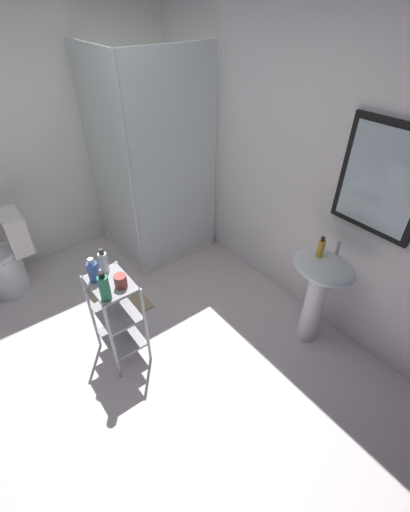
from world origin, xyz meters
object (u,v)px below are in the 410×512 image
hand_soap_bottle (321,248)px  shampoo_bottle_blue (93,271)px  pedestal_sink (319,284)px  rinse_cup (121,281)px  body_wash_bottle_green (104,287)px  bath_mat (119,298)px  storage_cart (117,314)px  shower_stall (152,211)px  lotion_bottle_white (104,262)px  toilet (6,261)px

hand_soap_bottle → shampoo_bottle_blue: size_ratio=0.87×
pedestal_sink → rinse_cup: rinse_cup is taller
body_wash_bottle_green → bath_mat: body_wash_bottle_green is taller
storage_cart → hand_soap_bottle: bearing=60.6°
shower_stall → lotion_bottle_white: size_ratio=10.65×
shampoo_bottle_blue → bath_mat: 1.00m
pedestal_sink → toilet: (-2.11, -1.75, -0.26)m
storage_cart → body_wash_bottle_green: bearing=-32.6°
lotion_bottle_white → shower_stall: bearing=136.4°
pedestal_sink → storage_cart: size_ratio=1.09×
shower_stall → bath_mat: 0.97m
bath_mat → hand_soap_bottle: bearing=38.3°
shower_stall → rinse_cup: 1.51m
hand_soap_bottle → body_wash_bottle_green: hand_soap_bottle is taller
toilet → bath_mat: (0.75, 0.72, -0.31)m
bath_mat → toilet: bearing=-136.4°
pedestal_sink → shampoo_bottle_blue: (-0.85, -1.34, 0.24)m
storage_cart → body_wash_bottle_green: body_wash_bottle_green is taller
rinse_cup → bath_mat: (-0.67, 0.19, -0.78)m
rinse_cup → pedestal_sink: bearing=60.7°
shower_stall → pedestal_sink: bearing=10.2°
shampoo_bottle_blue → lotion_bottle_white: (-0.05, 0.10, 0.00)m
shower_stall → pedestal_sink: shower_stall is taller
shower_stall → hand_soap_bottle: 1.88m
hand_soap_bottle → body_wash_bottle_green: (-0.59, -1.35, -0.05)m
storage_cart → hand_soap_bottle: size_ratio=4.62×
pedestal_sink → rinse_cup: size_ratio=8.84×
lotion_bottle_white → hand_soap_bottle: bearing=55.6°
hand_soap_bottle → pedestal_sink: bearing=4.2°
pedestal_sink → hand_soap_bottle: (-0.06, -0.00, 0.30)m
shower_stall → hand_soap_bottle: shower_stall is taller
lotion_bottle_white → toilet: bearing=-157.2°
storage_cart → body_wash_bottle_green: (0.13, -0.08, 0.40)m
storage_cart → hand_soap_bottle: hand_soap_bottle is taller
shower_stall → lotion_bottle_white: bearing=-43.6°
storage_cart → body_wash_bottle_green: size_ratio=3.45×
pedestal_sink → bath_mat: bearing=-142.7°
shower_stall → bath_mat: size_ratio=3.33×
shower_stall → bath_mat: bearing=-54.4°
shower_stall → body_wash_bottle_green: bearing=-40.0°
rinse_cup → bath_mat: size_ratio=0.15×
pedestal_sink → toilet: pedestal_sink is taller
storage_cart → bath_mat: 0.76m
hand_soap_bottle → bath_mat: size_ratio=0.27×
body_wash_bottle_green → lotion_bottle_white: bearing=157.1°
hand_soap_bottle → bath_mat: bearing=-141.7°
storage_cart → shampoo_bottle_blue: 0.40m
storage_cart → bath_mat: bearing=157.9°
toilet → lotion_bottle_white: size_ratio=4.05×
pedestal_sink → rinse_cup: 1.42m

